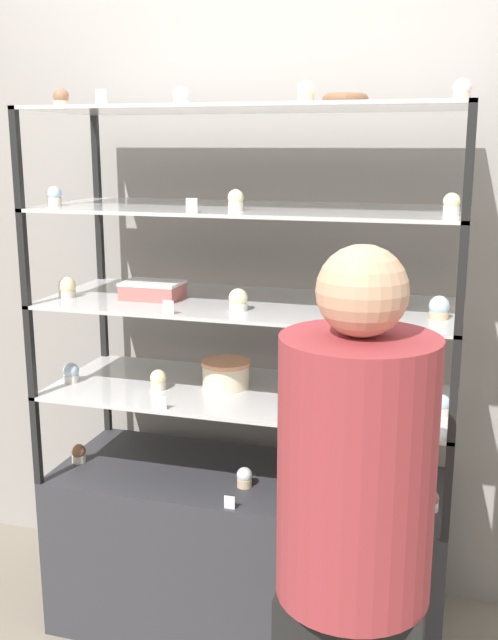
{
  "coord_description": "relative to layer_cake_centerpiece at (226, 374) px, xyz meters",
  "views": [
    {
      "loc": [
        0.71,
        -2.38,
        1.76
      ],
      "look_at": [
        0.0,
        0.0,
        1.18
      ],
      "focal_mm": 42.0,
      "sensor_mm": 36.0,
      "label": 1
    }
  ],
  "objects": [
    {
      "name": "cupcake_13",
      "position": [
        -0.54,
        -0.09,
        0.94
      ],
      "size": [
        0.05,
        0.05,
        0.06
      ],
      "color": "#CCB28C",
      "rests_on": "display_riser_top"
    },
    {
      "name": "layer_cake_centerpiece",
      "position": [
        0.0,
        0.0,
        0.0
      ],
      "size": [
        0.17,
        0.17,
        0.1
      ],
      "color": "beige",
      "rests_on": "display_riser_lower"
    },
    {
      "name": "display_riser_top",
      "position": [
        0.09,
        -0.02,
        0.89
      ],
      "size": [
        1.41,
        0.55,
        0.32
      ],
      "color": "black",
      "rests_on": "display_riser_upper"
    },
    {
      "name": "cupcake_4",
      "position": [
        -0.22,
        -0.09,
        -0.01
      ],
      "size": [
        0.06,
        0.06,
        0.07
      ],
      "color": "beige",
      "rests_on": "display_riser_lower"
    },
    {
      "name": "cupcake_2",
      "position": [
        0.73,
        -0.1,
        -0.33
      ],
      "size": [
        0.05,
        0.05,
        0.07
      ],
      "color": "white",
      "rests_on": "display_base"
    },
    {
      "name": "cupcake_8",
      "position": [
        0.1,
        -0.16,
        0.3
      ],
      "size": [
        0.06,
        0.06,
        0.07
      ],
      "color": "white",
      "rests_on": "display_riser_middle"
    },
    {
      "name": "cupcake_3",
      "position": [
        -0.55,
        -0.11,
        -0.01
      ],
      "size": [
        0.06,
        0.06,
        0.07
      ],
      "color": "white",
      "rests_on": "display_riser_lower"
    },
    {
      "name": "back_wall",
      "position": [
        0.09,
        0.4,
        0.33
      ],
      "size": [
        8.0,
        0.05,
        2.6
      ],
      "color": "gray",
      "rests_on": "ground_plane"
    },
    {
      "name": "sheet_cake_frosted",
      "position": [
        -0.24,
        -0.07,
        0.3
      ],
      "size": [
        0.2,
        0.14,
        0.06
      ],
      "color": "#C66660",
      "rests_on": "display_riser_middle"
    },
    {
      "name": "cupcake_7",
      "position": [
        -0.54,
        -0.13,
        0.3
      ],
      "size": [
        0.06,
        0.06,
        0.07
      ],
      "color": "beige",
      "rests_on": "display_riser_middle"
    },
    {
      "name": "display_riser_middle",
      "position": [
        0.09,
        -0.02,
        0.25
      ],
      "size": [
        1.41,
        0.55,
        0.32
      ],
      "color": "black",
      "rests_on": "display_riser_lower"
    },
    {
      "name": "cupcake_9",
      "position": [
        0.72,
        -0.1,
        0.3
      ],
      "size": [
        0.06,
        0.06,
        0.07
      ],
      "color": "#CCB28C",
      "rests_on": "display_riser_middle"
    },
    {
      "name": "cupcake_0",
      "position": [
        -0.55,
        -0.09,
        -0.33
      ],
      "size": [
        0.05,
        0.05,
        0.07
      ],
      "color": "beige",
      "rests_on": "display_base"
    },
    {
      "name": "donut_glazed",
      "position": [
        0.4,
        0.01,
        0.93
      ],
      "size": [
        0.14,
        0.14,
        0.04
      ],
      "color": "brown",
      "rests_on": "display_riser_top"
    },
    {
      "name": "cupcake_10",
      "position": [
        -0.54,
        -0.17,
        0.62
      ],
      "size": [
        0.05,
        0.05,
        0.07
      ],
      "color": "beige",
      "rests_on": "display_riser_upper"
    },
    {
      "name": "cupcake_5",
      "position": [
        0.41,
        -0.09,
        -0.01
      ],
      "size": [
        0.06,
        0.06,
        0.07
      ],
      "color": "#CCB28C",
      "rests_on": "display_riser_lower"
    },
    {
      "name": "cupcake_6",
      "position": [
        0.74,
        -0.08,
        -0.01
      ],
      "size": [
        0.06,
        0.06,
        0.07
      ],
      "color": "beige",
      "rests_on": "display_riser_lower"
    },
    {
      "name": "cupcake_1",
      "position": [
        0.1,
        -0.11,
        -0.33
      ],
      "size": [
        0.05,
        0.05,
        0.07
      ],
      "color": "#CCB28C",
      "rests_on": "display_base"
    },
    {
      "name": "cupcake_15",
      "position": [
        0.31,
        -0.16,
        0.94
      ],
      "size": [
        0.05,
        0.05,
        0.06
      ],
      "color": "#CCB28C",
      "rests_on": "display_riser_top"
    },
    {
      "name": "price_tag_1",
      "position": [
        -0.13,
        -0.28,
        -0.03
      ],
      "size": [
        0.04,
        0.0,
        0.04
      ],
      "color": "white",
      "rests_on": "display_riser_lower"
    },
    {
      "name": "display_riser_upper",
      "position": [
        0.09,
        -0.02,
        0.57
      ],
      "size": [
        1.41,
        0.55,
        0.32
      ],
      "color": "black",
      "rests_on": "display_riser_middle"
    },
    {
      "name": "price_tag_0",
      "position": [
        0.1,
        -0.28,
        -0.35
      ],
      "size": [
        0.04,
        0.0,
        0.04
      ],
      "color": "white",
      "rests_on": "display_base"
    },
    {
      "name": "customer_figure",
      "position": [
        0.58,
        -0.81,
        -0.14
      ],
      "size": [
        0.36,
        0.36,
        1.55
      ],
      "color": "black",
      "rests_on": "ground_plane"
    },
    {
      "name": "cupcake_16",
      "position": [
        0.75,
        -0.1,
        0.94
      ],
      "size": [
        0.05,
        0.05,
        0.06
      ],
      "color": "#CCB28C",
      "rests_on": "display_riser_top"
    },
    {
      "name": "price_tag_2",
      "position": [
        -0.1,
        -0.28,
        0.29
      ],
      "size": [
        0.04,
        0.0,
        0.04
      ],
      "color": "white",
      "rests_on": "display_riser_middle"
    },
    {
      "name": "cupcake_12",
      "position": [
        0.74,
        -0.15,
        0.62
      ],
      "size": [
        0.05,
        0.05,
        0.07
      ],
      "color": "beige",
      "rests_on": "display_riser_upper"
    },
    {
      "name": "display_base",
      "position": [
        0.09,
        -0.02,
        -0.67
      ],
      "size": [
        1.41,
        0.55,
        0.6
      ],
      "color": "#333338",
      "rests_on": "ground_plane"
    },
    {
      "name": "cupcake_11",
      "position": [
        0.09,
        -0.17,
        0.62
      ],
      "size": [
        0.05,
        0.05,
        0.07
      ],
      "color": "beige",
      "rests_on": "display_riser_upper"
    },
    {
      "name": "ground_plane",
      "position": [
        0.09,
        -0.02,
        -0.97
      ],
      "size": [
        20.0,
        20.0,
        0.0
      ],
      "primitive_type": "plane",
      "color": "gray"
    },
    {
      "name": "price_tag_3",
      "position": [
        -0.01,
        -0.28,
        0.61
      ],
      "size": [
        0.04,
        0.0,
        0.04
      ],
      "color": "white",
      "rests_on": "display_riser_upper"
    },
    {
      "name": "price_tag_4",
      "position": [
        -0.3,
        -0.28,
        0.93
      ],
      "size": [
        0.04,
        0.0,
        0.04
      ],
      "color": "white",
      "rests_on": "display_riser_top"
    },
    {
      "name": "display_riser_lower",
      "position": [
        0.09,
        -0.02,
        -0.07
      ],
      "size": [
        1.41,
        0.55,
        0.32
      ],
      "color": "black",
      "rests_on": "display_base"
    },
    {
      "name": "cupcake_14",
      "position": [
        -0.12,
        -0.07,
        0.94
      ],
      "size": [
        0.05,
        0.05,
        0.06
      ],
      "color": "white",
      "rests_on": "display_riser_top"
    }
  ]
}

